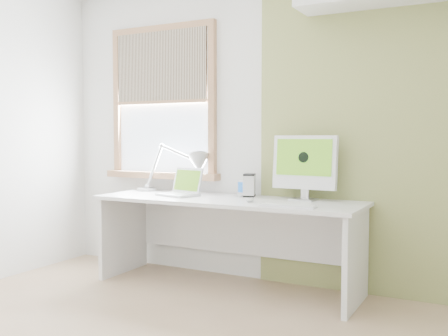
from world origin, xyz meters
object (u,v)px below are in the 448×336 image
Objects in this scene: imac at (305,164)px; laptop at (182,189)px; desk at (230,221)px; desk_lamp at (189,167)px; external_drive at (249,185)px.

laptop is at bearing -170.56° from imac.
imac is (0.59, 0.15, 0.48)m from desk.
desk_lamp is (-0.51, 0.19, 0.43)m from desk.
laptop is (0.06, -0.21, -0.17)m from desk_lamp.
laptop reaches higher than desk.
imac is (0.49, -0.01, 0.19)m from external_drive.
desk is at bearing -165.52° from imac.
desk_lamp is at bearing 178.12° from imac.
desk_lamp is 1.52× the size of imac.
desk_lamp reaches higher than external_drive.
imac reaches higher than laptop.
laptop is 2.02× the size of external_drive.
laptop is 0.58m from external_drive.
laptop reaches higher than external_drive.
desk is 11.56× the size of external_drive.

